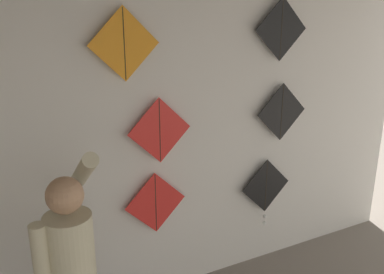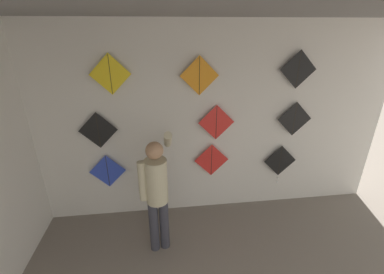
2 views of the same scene
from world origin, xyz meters
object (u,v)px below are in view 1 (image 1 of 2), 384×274
(kite_2, at_px, (266,189))
(kite_8, at_px, (281,29))
(kite_7, at_px, (124,44))
(kite_5, at_px, (282,112))
(kite_1, at_px, (156,203))
(kite_4, at_px, (160,131))

(kite_2, bearing_deg, kite_8, 0.73)
(kite_7, bearing_deg, kite_8, 0.00)
(kite_2, xyz_separation_m, kite_5, (0.12, 0.00, 0.70))
(kite_1, relative_size, kite_7, 1.00)
(kite_8, bearing_deg, kite_4, 180.00)
(kite_1, xyz_separation_m, kite_5, (1.20, 0.00, 0.59))
(kite_1, distance_m, kite_8, 1.73)
(kite_4, height_order, kite_8, kite_8)
(kite_2, relative_size, kite_5, 1.27)
(kite_4, height_order, kite_7, kite_7)
(kite_7, xyz_separation_m, kite_8, (1.34, 0.00, 0.05))
(kite_4, xyz_separation_m, kite_5, (1.15, 0.00, 0.00))
(kite_5, xyz_separation_m, kite_7, (-1.40, 0.00, 0.65))
(kite_4, relative_size, kite_5, 1.00)
(kite_7, bearing_deg, kite_5, 0.00)
(kite_2, distance_m, kite_8, 1.41)
(kite_2, xyz_separation_m, kite_7, (-1.28, 0.00, 1.35))
(kite_8, bearing_deg, kite_7, 180.00)
(kite_1, distance_m, kite_4, 0.59)
(kite_1, relative_size, kite_5, 1.00)
(kite_1, relative_size, kite_2, 0.79)
(kite_2, height_order, kite_7, kite_7)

